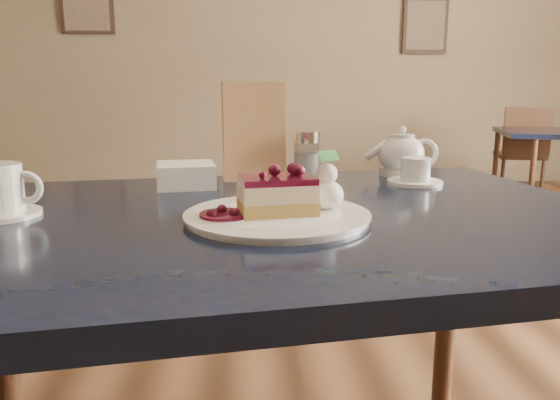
{
  "coord_description": "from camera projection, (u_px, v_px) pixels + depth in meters",
  "views": [
    {
      "loc": [
        -0.04,
        -0.6,
        1.03
      ],
      "look_at": [
        0.02,
        0.24,
        0.85
      ],
      "focal_mm": 35.0,
      "sensor_mm": 36.0,
      "label": 1
    }
  ],
  "objects": [
    {
      "name": "cheesecake_slice",
      "position": [
        277.0,
        195.0,
        0.93
      ],
      "size": [
        0.14,
        0.11,
        0.06
      ],
      "rotation": [
        0.0,
        0.0,
        0.14
      ],
      "color": "#B8963F",
      "rests_on": "dessert_plate"
    },
    {
      "name": "dessert_plate",
      "position": [
        277.0,
        217.0,
        0.94
      ],
      "size": [
        0.31,
        0.31,
        0.01
      ],
      "primitive_type": "cylinder",
      "color": "white",
      "rests_on": "main_table"
    },
    {
      "name": "whipped_cream",
      "position": [
        326.0,
        195.0,
        0.96
      ],
      "size": [
        0.06,
        0.06,
        0.05
      ],
      "color": "white",
      "rests_on": "dessert_plate"
    },
    {
      "name": "main_table",
      "position": [
        271.0,
        257.0,
        1.01
      ],
      "size": [
        1.39,
        1.03,
        0.8
      ],
      "rotation": [
        0.0,
        0.0,
        0.14
      ],
      "color": "black",
      "rests_on": "ground"
    },
    {
      "name": "napkin_stack",
      "position": [
        186.0,
        175.0,
        1.24
      ],
      "size": [
        0.15,
        0.15,
        0.05
      ],
      "primitive_type": "cube",
      "rotation": [
        0.0,
        0.0,
        0.14
      ],
      "color": "white",
      "rests_on": "main_table"
    },
    {
      "name": "menu_card",
      "position": [
        254.0,
        132.0,
        1.3
      ],
      "size": [
        0.15,
        0.05,
        0.24
      ],
      "primitive_type": "cube",
      "rotation": [
        0.0,
        0.0,
        0.14
      ],
      "color": "beige",
      "rests_on": "main_table"
    },
    {
      "name": "sugar_shaker",
      "position": [
        306.0,
        155.0,
        1.33
      ],
      "size": [
        0.06,
        0.06,
        0.12
      ],
      "color": "white",
      "rests_on": "main_table"
    },
    {
      "name": "berry_sauce",
      "position": [
        225.0,
        215.0,
        0.91
      ],
      "size": [
        0.09,
        0.09,
        0.01
      ],
      "primitive_type": "cylinder",
      "color": "#330B1B",
      "rests_on": "dessert_plate"
    },
    {
      "name": "bg_table_far_right",
      "position": [
        556.0,
        209.0,
        4.3
      ],
      "size": [
        1.06,
        1.65,
        1.1
      ],
      "rotation": [
        0.0,
        0.0,
        -0.26
      ],
      "color": "black",
      "rests_on": "ground"
    },
    {
      "name": "tea_set",
      "position": [
        403.0,
        159.0,
        1.37
      ],
      "size": [
        0.17,
        0.25,
        0.11
      ],
      "color": "white",
      "rests_on": "main_table"
    },
    {
      "name": "coffee_set",
      "position": [
        0.0,
        193.0,
        0.96
      ],
      "size": [
        0.15,
        0.14,
        0.09
      ],
      "color": "white",
      "rests_on": "main_table"
    }
  ]
}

